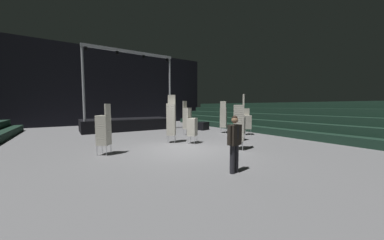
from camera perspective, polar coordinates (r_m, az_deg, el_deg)
ground_plane at (r=8.91m, az=-2.93°, el=-8.93°), size 22.00×30.00×0.10m
arena_end_wall at (r=23.03m, az=-22.17°, el=8.87°), size 22.00×0.30×8.00m
bleacher_bank_right at (r=15.95m, az=24.73°, el=0.72°), size 3.75×24.00×2.25m
stage_riser at (r=17.19m, az=-18.16°, el=-0.74°), size 7.03×3.18×6.17m
man_with_tie at (r=5.84m, az=12.32°, el=-5.92°), size 0.57×0.30×1.69m
chair_stack_front_left at (r=13.81m, az=15.81°, el=-0.46°), size 0.60×0.60×1.79m
chair_stack_front_right at (r=13.28m, az=-1.46°, el=0.61°), size 0.57×0.57×2.31m
chair_stack_mid_left at (r=10.46m, az=-6.09°, el=0.35°), size 0.61×0.61×2.56m
chair_stack_mid_right at (r=11.43m, az=13.82°, el=-1.34°), size 0.54×0.54×1.79m
chair_stack_mid_centre at (r=14.46m, az=9.13°, el=0.84°), size 0.62×0.62×2.31m
chair_stack_rear_left at (r=8.95m, az=13.45°, el=-0.64°), size 0.62×0.62×2.48m
chair_stack_rear_right at (r=8.57m, az=-24.35°, el=-2.52°), size 0.62×0.62×2.05m
chair_stack_rear_centre at (r=10.23m, az=0.01°, el=-1.84°), size 0.61×0.61×1.79m
equipment_road_case at (r=16.10m, az=3.30°, el=-1.74°), size 1.05×0.86×0.65m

